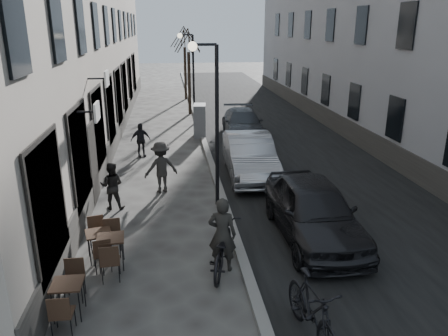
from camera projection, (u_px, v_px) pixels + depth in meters
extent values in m
plane|color=#383533|center=(251.00, 321.00, 8.59)|extent=(120.00, 120.00, 0.00)
cube|color=black|center=(266.00, 130.00, 24.12)|extent=(7.30, 60.00, 0.00)
cube|color=slate|center=(200.00, 131.00, 23.66)|extent=(0.25, 60.00, 0.12)
cylinder|color=black|center=(217.00, 128.00, 13.46)|extent=(0.12, 0.12, 5.00)
cylinder|color=black|center=(205.00, 44.00, 12.63)|extent=(0.70, 0.08, 0.08)
sphere|color=#FFF2CC|center=(193.00, 46.00, 12.60)|extent=(0.28, 0.28, 0.28)
cylinder|color=black|center=(194.00, 81.00, 24.76)|extent=(0.12, 0.12, 5.00)
cylinder|color=black|center=(186.00, 35.00, 23.93)|extent=(0.70, 0.08, 0.08)
sphere|color=#FFF2CC|center=(180.00, 36.00, 23.90)|extent=(0.28, 0.28, 0.28)
cylinder|color=black|center=(189.00, 84.00, 27.74)|extent=(0.20, 0.20, 3.90)
cylinder|color=black|center=(185.00, 73.00, 33.39)|extent=(0.20, 0.20, 3.90)
cube|color=#311E16|center=(67.00, 284.00, 8.55)|extent=(0.60, 0.60, 0.04)
cylinder|color=black|center=(53.00, 309.00, 8.40)|extent=(0.02, 0.02, 0.70)
cylinder|color=black|center=(80.00, 307.00, 8.46)|extent=(0.02, 0.02, 0.70)
cylinder|color=black|center=(59.00, 294.00, 8.88)|extent=(0.02, 0.02, 0.70)
cylinder|color=black|center=(84.00, 292.00, 8.94)|extent=(0.02, 0.02, 0.70)
cube|color=#311E16|center=(110.00, 238.00, 10.30)|extent=(0.68, 0.68, 0.04)
cylinder|color=black|center=(99.00, 260.00, 10.12)|extent=(0.02, 0.02, 0.74)
cylinder|color=black|center=(123.00, 257.00, 10.22)|extent=(0.02, 0.02, 0.74)
cylinder|color=black|center=(101.00, 249.00, 10.62)|extent=(0.02, 0.02, 0.74)
cylinder|color=black|center=(123.00, 246.00, 10.72)|extent=(0.02, 0.02, 0.74)
cube|color=#311E16|center=(98.00, 233.00, 10.64)|extent=(0.73, 0.73, 0.04)
cylinder|color=black|center=(90.00, 253.00, 10.44)|extent=(0.02, 0.02, 0.70)
cylinder|color=black|center=(112.00, 249.00, 10.62)|extent=(0.02, 0.02, 0.70)
cylinder|color=black|center=(88.00, 244.00, 10.89)|extent=(0.02, 0.02, 0.70)
cylinder|color=black|center=(109.00, 240.00, 11.07)|extent=(0.02, 0.02, 0.70)
cube|color=slate|center=(200.00, 121.00, 22.43)|extent=(0.72, 1.17, 1.67)
imported|color=black|center=(222.00, 248.00, 10.26)|extent=(1.31, 2.24, 1.11)
imported|color=black|center=(222.00, 234.00, 10.15)|extent=(0.76, 0.61, 1.82)
imported|color=black|center=(112.00, 186.00, 13.64)|extent=(0.80, 0.66, 1.51)
imported|color=#2A2724|center=(161.00, 167.00, 14.95)|extent=(1.30, 0.98, 1.79)
imported|color=black|center=(141.00, 140.00, 19.03)|extent=(0.95, 0.62, 1.50)
imported|color=black|center=(314.00, 210.00, 11.72)|extent=(1.94, 4.78, 1.63)
imported|color=#9A9CA2|center=(250.00, 156.00, 16.61)|extent=(1.84, 4.87, 1.59)
imported|color=#34373D|center=(243.00, 123.00, 22.48)|extent=(2.13, 4.80, 1.37)
imported|color=black|center=(312.00, 310.00, 7.90)|extent=(0.85, 2.18, 1.27)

